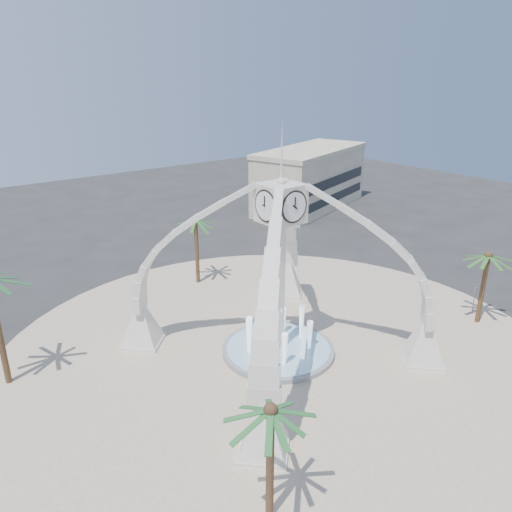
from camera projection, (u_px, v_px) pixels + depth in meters
ground at (278, 353)px, 35.77m from camera, size 140.00×140.00×0.00m
plaza at (278, 352)px, 35.76m from camera, size 40.00×40.00×0.06m
clock_tower at (280, 269)px, 33.50m from camera, size 17.94×17.94×16.30m
fountain at (278, 349)px, 35.67m from camera, size 8.00×8.00×3.62m
building_ne at (310, 178)px, 72.23m from camera, size 21.87×14.17×8.60m
palm_east at (488, 256)px, 38.13m from camera, size 4.27×4.27×6.50m
palm_north at (196, 221)px, 45.42m from camera, size 5.17×5.17×6.96m
palm_south at (271, 412)px, 20.63m from camera, size 5.03×5.03×6.59m
street_sign at (475, 293)px, 40.79m from camera, size 0.90×0.40×2.65m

